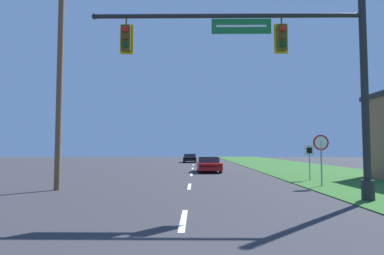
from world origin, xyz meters
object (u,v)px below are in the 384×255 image
object	(u,v)px
signal_mast	(294,72)
route_sign_post	(309,155)
stop_sign	(321,149)
utility_pole_near	(60,73)
car_ahead	(209,164)
far_car	(190,158)

from	to	relation	value
signal_mast	route_sign_post	world-z (taller)	signal_mast
stop_sign	utility_pole_near	bearing A→B (deg)	-173.08
stop_sign	car_ahead	bearing A→B (deg)	114.72
signal_mast	stop_sign	bearing A→B (deg)	60.83
signal_mast	far_car	bearing A→B (deg)	96.89
signal_mast	car_ahead	size ratio (longest dim) A/B	2.24
route_sign_post	utility_pole_near	bearing A→B (deg)	-159.33
route_sign_post	stop_sign	bearing A→B (deg)	-98.99
stop_sign	signal_mast	bearing A→B (deg)	-119.17
far_car	stop_sign	bearing A→B (deg)	-77.58
signal_mast	stop_sign	size ratio (longest dim) A/B	4.05
far_car	car_ahead	bearing A→B (deg)	-84.78
car_ahead	stop_sign	world-z (taller)	stop_sign
signal_mast	route_sign_post	xyz separation A→B (m)	(3.13, 8.02, -3.11)
signal_mast	stop_sign	distance (m)	6.00
far_car	route_sign_post	bearing A→B (deg)	-75.15
stop_sign	utility_pole_near	size ratio (longest dim) A/B	0.24
stop_sign	utility_pole_near	xyz separation A→B (m)	(-12.39, -1.50, 3.44)
far_car	stop_sign	world-z (taller)	stop_sign
utility_pole_near	route_sign_post	bearing A→B (deg)	20.67
far_car	stop_sign	xyz separation A→B (m)	(7.00, -31.79, 1.26)
route_sign_post	utility_pole_near	distance (m)	14.32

